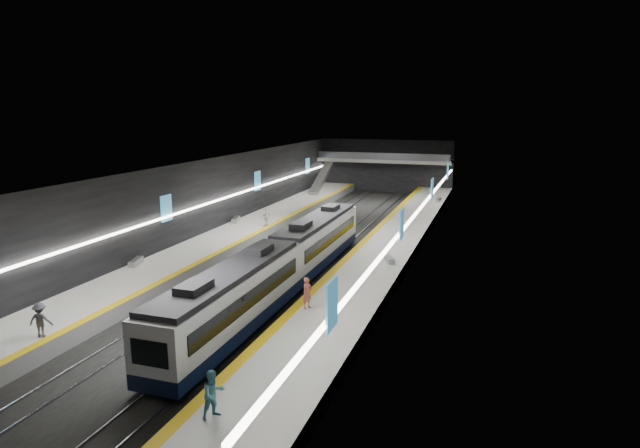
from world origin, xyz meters
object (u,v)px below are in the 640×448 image
(passenger_left_b, at_px, (40,320))
(bench_right_near, at_px, (389,259))
(bench_left_near, at_px, (136,262))
(passenger_left_a, at_px, (266,217))
(passenger_right_a, at_px, (307,293))
(passenger_right_b, at_px, (213,395))
(bench_right_far, at_px, (439,200))
(bench_left_far, at_px, (236,220))
(escalator, at_px, (321,178))
(train, at_px, (282,263))

(passenger_left_b, bearing_deg, bench_right_near, -144.82)
(bench_left_near, relative_size, passenger_left_a, 0.97)
(passenger_right_a, xyz_separation_m, passenger_left_a, (-11.58, 19.91, -0.01))
(bench_right_near, bearing_deg, passenger_left_a, 124.67)
(bench_right_near, xyz_separation_m, passenger_right_a, (-2.71, -11.28, 0.75))
(passenger_right_b, bearing_deg, bench_right_near, 24.51)
(bench_right_far, distance_m, passenger_right_a, 40.65)
(bench_left_near, relative_size, bench_left_far, 0.95)
(bench_right_far, distance_m, passenger_left_a, 25.41)
(passenger_right_a, bearing_deg, bench_right_far, 19.43)
(bench_left_near, xyz_separation_m, bench_right_near, (18.22, 6.91, -0.02))
(bench_left_near, xyz_separation_m, passenger_right_a, (15.51, -4.37, 0.73))
(bench_left_far, bearing_deg, bench_right_far, 32.03)
(bench_right_near, bearing_deg, escalator, 92.64)
(bench_right_near, xyz_separation_m, passenger_left_a, (-14.29, 8.62, 0.74))
(bench_right_far, distance_m, passenger_right_b, 52.56)
(passenger_left_b, bearing_deg, bench_right_far, -125.36)
(train, xyz_separation_m, passenger_right_b, (3.99, -16.56, -0.22))
(bench_left_far, xyz_separation_m, passenger_left_b, (3.70, -29.06, 0.69))
(bench_right_near, height_order, passenger_right_b, passenger_right_b)
(train, height_order, escalator, escalator)
(bench_left_far, distance_m, bench_right_near, 20.57)
(bench_left_near, distance_m, bench_right_far, 40.73)
(passenger_right_a, bearing_deg, passenger_left_a, 54.24)
(passenger_right_b, bearing_deg, bench_left_far, 55.99)
(bench_left_far, height_order, passenger_right_a, passenger_right_a)
(passenger_right_b, bearing_deg, bench_right_far, 26.95)
(bench_right_near, bearing_deg, bench_left_far, 128.15)
(bench_left_far, relative_size, passenger_left_b, 1.04)
(escalator, relative_size, bench_right_far, 4.82)
(bench_right_far, height_order, passenger_left_a, passenger_left_a)
(escalator, xyz_separation_m, bench_left_far, (-2.00, -22.49, -1.66))
(bench_right_near, bearing_deg, bench_right_far, 64.68)
(train, bearing_deg, passenger_left_b, -122.91)
(passenger_right_a, height_order, passenger_left_b, passenger_right_a)
(passenger_left_b, bearing_deg, passenger_right_a, -163.27)
(passenger_right_b, distance_m, passenger_left_b, 12.85)
(escalator, height_order, passenger_left_a, escalator)
(train, xyz_separation_m, bench_right_far, (6.78, 35.93, -0.99))
(bench_right_far, height_order, passenger_right_b, passenger_right_b)
(bench_right_far, bearing_deg, passenger_right_a, -89.63)
(passenger_right_b, bearing_deg, passenger_left_b, 103.11)
(bench_left_far, height_order, passenger_left_b, passenger_left_b)
(bench_left_far, bearing_deg, passenger_right_a, -67.64)
(bench_right_far, relative_size, passenger_left_a, 0.87)
(bench_right_far, bearing_deg, passenger_left_a, -120.79)
(passenger_left_a, bearing_deg, passenger_right_a, 50.94)
(train, distance_m, escalator, 40.00)
(bench_left_far, xyz_separation_m, passenger_left_a, (3.93, -0.91, 0.71))
(passenger_left_a, bearing_deg, bench_right_near, 79.64)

